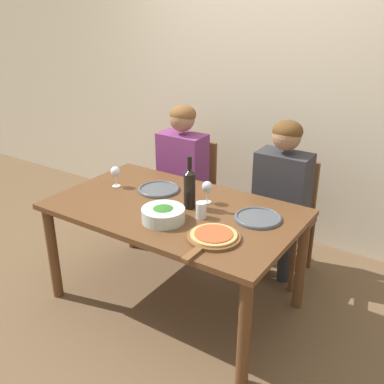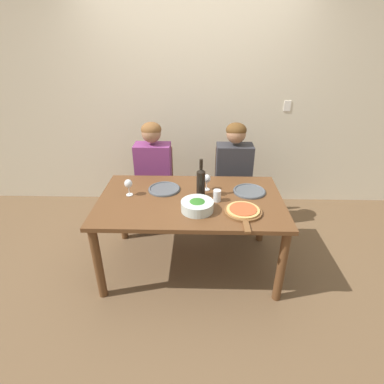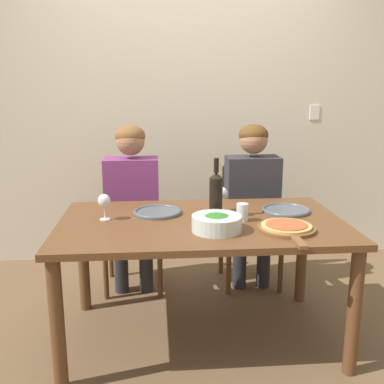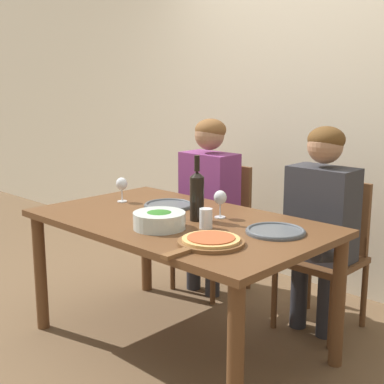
{
  "view_description": "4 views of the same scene",
  "coord_description": "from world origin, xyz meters",
  "views": [
    {
      "loc": [
        1.54,
        -2.12,
        1.97
      ],
      "look_at": [
        0.06,
        0.12,
        0.81
      ],
      "focal_mm": 42.0,
      "sensor_mm": 36.0,
      "label": 1
    },
    {
      "loc": [
        0.07,
        -2.27,
        1.99
      ],
      "look_at": [
        0.01,
        0.04,
        0.77
      ],
      "focal_mm": 28.0,
      "sensor_mm": 36.0,
      "label": 2
    },
    {
      "loc": [
        -0.25,
        -2.42,
        1.47
      ],
      "look_at": [
        -0.05,
        0.03,
        0.89
      ],
      "focal_mm": 42.0,
      "sensor_mm": 36.0,
      "label": 3
    },
    {
      "loc": [
        1.97,
        -1.94,
        1.46
      ],
      "look_at": [
        -0.05,
        0.15,
        0.85
      ],
      "focal_mm": 50.0,
      "sensor_mm": 36.0,
      "label": 4
    }
  ],
  "objects": [
    {
      "name": "pizza_on_board",
      "position": [
        0.43,
        -0.22,
        0.74
      ],
      "size": [
        0.3,
        0.44,
        0.04
      ],
      "color": "brown",
      "rests_on": "dining_table"
    },
    {
      "name": "chair_left",
      "position": [
        -0.42,
        0.81,
        0.47
      ],
      "size": [
        0.42,
        0.42,
        0.87
      ],
      "color": "brown",
      "rests_on": "ground"
    },
    {
      "name": "wine_glass_right",
      "position": [
        0.14,
        0.18,
        0.83
      ],
      "size": [
        0.07,
        0.07,
        0.15
      ],
      "color": "silver",
      "rests_on": "dining_table"
    },
    {
      "name": "water_tumbler",
      "position": [
        0.23,
        -0.03,
        0.78
      ],
      "size": [
        0.07,
        0.07,
        0.1
      ],
      "color": "silver",
      "rests_on": "dining_table"
    },
    {
      "name": "dinner_plate_left",
      "position": [
        -0.25,
        0.16,
        0.74
      ],
      "size": [
        0.29,
        0.29,
        0.02
      ],
      "color": "#4C5156",
      "rests_on": "dining_table"
    },
    {
      "name": "wine_glass_left",
      "position": [
        -0.54,
        0.06,
        0.83
      ],
      "size": [
        0.07,
        0.07,
        0.15
      ],
      "color": "silver",
      "rests_on": "dining_table"
    },
    {
      "name": "dining_table",
      "position": [
        0.0,
        0.0,
        0.64
      ],
      "size": [
        1.6,
        0.95,
        0.73
      ],
      "color": "brown",
      "rests_on": "ground"
    },
    {
      "name": "person_woman",
      "position": [
        -0.42,
        0.7,
        0.72
      ],
      "size": [
        0.47,
        0.51,
        1.21
      ],
      "color": "#28282D",
      "rests_on": "ground"
    },
    {
      "name": "person_man",
      "position": [
        0.45,
        0.7,
        0.72
      ],
      "size": [
        0.47,
        0.51,
        1.21
      ],
      "color": "#28282D",
      "rests_on": "ground"
    },
    {
      "name": "back_wall",
      "position": [
        0.0,
        1.36,
        1.35
      ],
      "size": [
        10.0,
        0.06,
        2.7
      ],
      "color": "beige",
      "rests_on": "ground"
    },
    {
      "name": "dinner_plate_right",
      "position": [
        0.53,
        0.14,
        0.74
      ],
      "size": [
        0.29,
        0.29,
        0.02
      ],
      "color": "#4C5156",
      "rests_on": "dining_table"
    },
    {
      "name": "broccoli_bowl",
      "position": [
        0.06,
        -0.19,
        0.77
      ],
      "size": [
        0.26,
        0.26,
        0.09
      ],
      "color": "silver",
      "rests_on": "dining_table"
    },
    {
      "name": "wine_bottle",
      "position": [
        0.09,
        0.05,
        0.87
      ],
      "size": [
        0.08,
        0.08,
        0.35
      ],
      "color": "black",
      "rests_on": "dining_table"
    },
    {
      "name": "ground_plane",
      "position": [
        0.0,
        0.0,
        0.0
      ],
      "size": [
        40.0,
        40.0,
        0.0
      ],
      "primitive_type": "plane",
      "color": "brown"
    },
    {
      "name": "chair_right",
      "position": [
        0.45,
        0.81,
        0.47
      ],
      "size": [
        0.42,
        0.42,
        0.87
      ],
      "color": "brown",
      "rests_on": "ground"
    }
  ]
}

